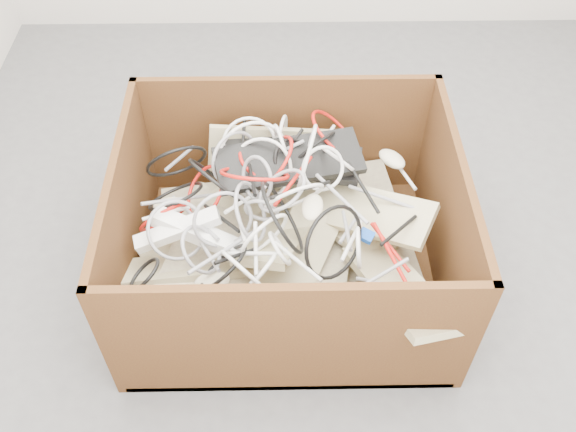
{
  "coord_description": "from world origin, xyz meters",
  "views": [
    {
      "loc": [
        -0.11,
        -1.55,
        1.87
      ],
      "look_at": [
        -0.09,
        -0.16,
        0.3
      ],
      "focal_mm": 39.61,
      "sensor_mm": 36.0,
      "label": 1
    }
  ],
  "objects_px": {
    "power_strip_left": "(177,230)",
    "cardboard_box": "(284,250)",
    "power_strip_right": "(198,233)",
    "vga_plug": "(366,236)"
  },
  "relations": [
    {
      "from": "cardboard_box",
      "to": "power_strip_right",
      "type": "distance_m",
      "value": 0.35
    },
    {
      "from": "cardboard_box",
      "to": "vga_plug",
      "type": "bearing_deg",
      "value": -25.6
    },
    {
      "from": "cardboard_box",
      "to": "power_strip_left",
      "type": "xyz_separation_m",
      "value": [
        -0.33,
        -0.09,
        0.22
      ]
    },
    {
      "from": "power_strip_left",
      "to": "cardboard_box",
      "type": "bearing_deg",
      "value": 1.38
    },
    {
      "from": "power_strip_right",
      "to": "vga_plug",
      "type": "distance_m",
      "value": 0.52
    },
    {
      "from": "cardboard_box",
      "to": "vga_plug",
      "type": "height_order",
      "value": "cardboard_box"
    },
    {
      "from": "power_strip_left",
      "to": "power_strip_right",
      "type": "relative_size",
      "value": 0.93
    },
    {
      "from": "power_strip_left",
      "to": "power_strip_right",
      "type": "xyz_separation_m",
      "value": [
        0.07,
        -0.01,
        -0.01
      ]
    },
    {
      "from": "cardboard_box",
      "to": "power_strip_right",
      "type": "relative_size",
      "value": 3.64
    },
    {
      "from": "power_strip_right",
      "to": "vga_plug",
      "type": "bearing_deg",
      "value": 18.74
    }
  ]
}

